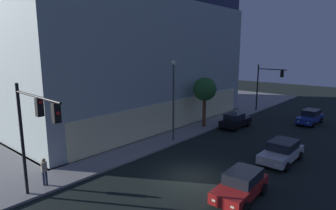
{
  "coord_description": "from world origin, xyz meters",
  "views": [
    {
      "loc": [
        -14.67,
        -10.51,
        8.51
      ],
      "look_at": [
        4.16,
        5.73,
        3.69
      ],
      "focal_mm": 30.54,
      "sensor_mm": 36.0,
      "label": 1
    }
  ],
  "objects": [
    {
      "name": "ground_plane",
      "position": [
        0.0,
        0.0,
        0.0
      ],
      "size": [
        120.0,
        120.0,
        0.0
      ],
      "primitive_type": "plane",
      "color": "black"
    },
    {
      "name": "traffic_light_far_corner",
      "position": [
        23.32,
        4.65,
        4.31
      ],
      "size": [
        0.46,
        4.0,
        6.37
      ],
      "color": "black",
      "rests_on": "sidewalk_corner"
    },
    {
      "name": "car_red",
      "position": [
        -0.31,
        -3.71,
        0.84
      ],
      "size": [
        4.41,
        2.19,
        1.61
      ],
      "color": "maroon",
      "rests_on": "ground"
    },
    {
      "name": "car_blue",
      "position": [
        20.74,
        -1.91,
        0.83
      ],
      "size": [
        4.66,
        2.09,
        1.64
      ],
      "color": "navy",
      "rests_on": "ground"
    },
    {
      "name": "modern_building",
      "position": [
        8.41,
        22.4,
        8.52
      ],
      "size": [
        28.69,
        28.61,
        17.2
      ],
      "color": "#4C4C51",
      "rests_on": "ground"
    },
    {
      "name": "pedestrian_waiting",
      "position": [
        -7.09,
        6.19,
        1.21
      ],
      "size": [
        0.36,
        0.36,
        1.77
      ],
      "color": "#2D3851",
      "rests_on": "sidewalk_corner"
    },
    {
      "name": "car_silver",
      "position": [
        6.83,
        -3.51,
        0.84
      ],
      "size": [
        4.67,
        2.24,
        1.64
      ],
      "color": "#B7BABF",
      "rests_on": "ground"
    },
    {
      "name": "car_black",
      "position": [
        13.35,
        3.85,
        0.84
      ],
      "size": [
        4.3,
        2.09,
        1.65
      ],
      "color": "black",
      "rests_on": "ground"
    },
    {
      "name": "street_lamp_sidewalk",
      "position": [
        5.1,
        5.89,
        4.87
      ],
      "size": [
        0.44,
        0.44,
        7.46
      ],
      "color": "#424242",
      "rests_on": "sidewalk_corner"
    },
    {
      "name": "traffic_light_near_corner",
      "position": [
        -8.39,
        4.07,
        4.81
      ],
      "size": [
        0.5,
        5.23,
        6.57
      ],
      "color": "black",
      "rests_on": "sidewalk_corner"
    },
    {
      "name": "sidewalk_tree",
      "position": [
        11.18,
        6.52,
        4.26
      ],
      "size": [
        2.55,
        2.55,
        5.45
      ],
      "color": "brown",
      "rests_on": "sidewalk_corner"
    }
  ]
}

